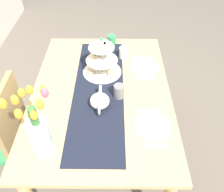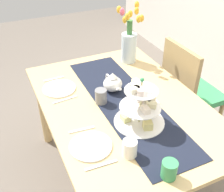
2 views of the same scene
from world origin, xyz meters
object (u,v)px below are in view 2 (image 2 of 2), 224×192
(fork_left, at_px, (54,79))
(knife_left, at_px, (65,100))
(dinner_plate_left, at_px, (59,88))
(fork_right, at_px, (82,130))
(dinner_plate_right, at_px, (91,146))
(mug_grey, at_px, (101,96))
(dining_table, at_px, (123,115))
(teapot, at_px, (113,83))
(chair_left, at_px, (188,89))
(mug_white_text, at_px, (130,148))
(tiered_cake_stand, at_px, (141,108))
(mug_orange, at_px, (169,170))
(tulip_vase, at_px, (129,42))
(knife_right, at_px, (101,165))

(fork_left, height_order, knife_left, same)
(dinner_plate_left, relative_size, fork_right, 1.53)
(dinner_plate_right, xyz_separation_m, mug_grey, (-0.34, 0.20, 0.05))
(dining_table, distance_m, dinner_plate_right, 0.45)
(teapot, relative_size, knife_left, 1.40)
(chair_left, bearing_deg, mug_white_text, -54.42)
(tiered_cake_stand, relative_size, teapot, 1.28)
(dinner_plate_right, xyz_separation_m, mug_orange, (0.34, 0.26, 0.04))
(tulip_vase, xyz_separation_m, dinner_plate_right, (0.79, -0.63, -0.16))
(chair_left, distance_m, knife_right, 1.26)
(knife_right, bearing_deg, mug_grey, 157.36)
(tulip_vase, height_order, dinner_plate_right, tulip_vase)
(dinner_plate_left, xyz_separation_m, dinner_plate_right, (0.62, 0.00, 0.00))
(tulip_vase, distance_m, knife_right, 1.14)
(chair_left, distance_m, teapot, 0.78)
(chair_left, distance_m, knife_left, 1.08)
(knife_left, bearing_deg, teapot, 85.44)
(knife_left, distance_m, mug_orange, 0.85)
(fork_right, bearing_deg, dinner_plate_right, 0.00)
(fork_left, relative_size, mug_grey, 1.58)
(mug_grey, bearing_deg, mug_orange, 5.00)
(dining_table, bearing_deg, tiered_cake_stand, 0.90)
(fork_left, bearing_deg, mug_grey, 26.05)
(dining_table, xyz_separation_m, tiered_cake_stand, (0.21, 0.00, 0.21))
(knife_right, bearing_deg, mug_orange, 53.77)
(dinner_plate_left, bearing_deg, chair_left, 83.75)
(dinner_plate_left, bearing_deg, teapot, 62.70)
(knife_left, bearing_deg, fork_right, 0.00)
(chair_left, bearing_deg, mug_orange, -43.30)
(mug_white_text, bearing_deg, fork_right, -150.60)
(mug_white_text, height_order, mug_orange, same)
(teapot, height_order, knife_left, teapot)
(knife_left, relative_size, dinner_plate_right, 0.74)
(tulip_vase, bearing_deg, knife_left, -63.32)
(teapot, height_order, fork_left, teapot)
(chair_left, height_order, dinner_plate_right, chair_left)
(tiered_cake_stand, bearing_deg, teapot, -179.49)
(tiered_cake_stand, relative_size, mug_grey, 3.20)
(dining_table, distance_m, tiered_cake_stand, 0.30)
(mug_orange, bearing_deg, teapot, 174.98)
(chair_left, bearing_deg, dinner_plate_right, -64.60)
(dinner_plate_right, bearing_deg, mug_white_text, 49.02)
(chair_left, xyz_separation_m, fork_left, (-0.26, -1.05, 0.22))
(chair_left, relative_size, teapot, 3.82)
(dinner_plate_left, xyz_separation_m, mug_white_text, (0.76, 0.16, 0.04))
(tiered_cake_stand, height_order, knife_right, tiered_cake_stand)
(tiered_cake_stand, distance_m, knife_right, 0.41)
(fork_left, bearing_deg, knife_left, 0.00)
(mug_white_text, bearing_deg, tulip_vase, 152.95)
(dining_table, relative_size, mug_grey, 15.26)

